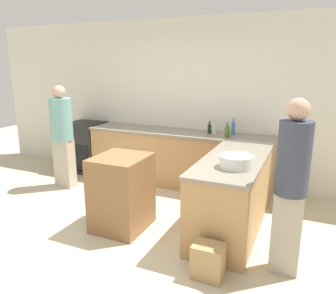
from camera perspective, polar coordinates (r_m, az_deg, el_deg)
The scene contains 14 objects.
ground_plane at distance 4.01m, azimuth -9.41°, elevation -15.39°, with size 14.00×14.00×0.00m, color beige.
wall_back at distance 5.59m, azimuth 3.22°, elevation 7.87°, with size 8.00×0.06×2.70m.
counter_back at distance 5.44m, azimuth 1.78°, elevation -1.92°, with size 3.06×0.67×0.90m.
counter_peninsula at distance 4.04m, azimuth 11.13°, elevation -8.05°, with size 0.69×1.75×0.90m.
range_oven at distance 6.37m, azimuth -14.05°, elevation 0.08°, with size 0.68×0.64×0.92m.
island_table at distance 4.05m, azimuth -8.06°, elevation -7.85°, with size 0.60×0.66×0.91m.
mixing_bowl at distance 3.53m, azimuth 11.81°, elevation -2.49°, with size 0.35×0.35×0.13m.
water_bottle_blue at distance 5.15m, azimuth 11.27°, elevation 3.24°, with size 0.06×0.06×0.26m.
vinegar_bottle_clear at distance 5.18m, azimuth 8.12°, elevation 3.11°, with size 0.07×0.07×0.19m.
wine_bottle_dark at distance 5.20m, azimuth 7.24°, elevation 3.20°, with size 0.06×0.06×0.19m.
olive_oil_bottle at distance 4.95m, azimuth 10.28°, elevation 2.67°, with size 0.07×0.07×0.23m.
person_by_range at distance 5.49m, azimuth -17.94°, elevation 2.27°, with size 0.34×0.34×1.65m.
person_at_peninsula at distance 3.20m, azimuth 20.66°, elevation -5.66°, with size 0.30×0.30×1.69m.
paper_bag at distance 3.29m, azimuth 6.99°, elevation -19.09°, with size 0.29×0.23×0.34m.
Camera 1 is at (1.97, -2.88, 1.97)m, focal length 35.00 mm.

